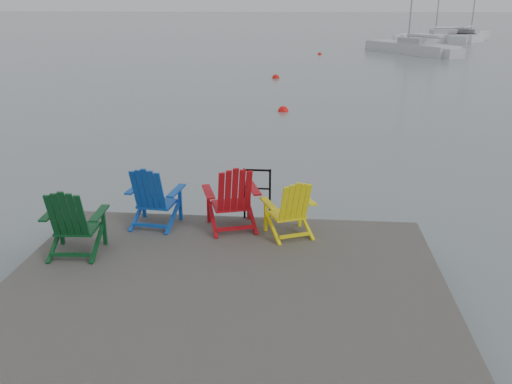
# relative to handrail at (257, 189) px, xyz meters

# --- Properties ---
(ground) EXTENTS (400.00, 400.00, 0.00)m
(ground) POSITION_rel_handrail_xyz_m (-0.25, -2.45, -1.04)
(ground) COLOR slate
(ground) RESTS_ON ground
(dock) EXTENTS (6.00, 5.00, 1.40)m
(dock) POSITION_rel_handrail_xyz_m (-0.25, -2.45, -0.69)
(dock) COLOR #2C2A27
(dock) RESTS_ON ground
(handrail) EXTENTS (0.48, 0.04, 0.90)m
(handrail) POSITION_rel_handrail_xyz_m (0.00, 0.00, 0.00)
(handrail) COLOR black
(handrail) RESTS_ON dock
(chair_green) EXTENTS (0.90, 0.84, 1.07)m
(chair_green) POSITION_rel_handrail_xyz_m (-2.57, -1.66, -0.00)
(chair_green) COLOR #0B401C
(chair_green) RESTS_ON dock
(chair_blue) EXTENTS (0.92, 0.86, 1.07)m
(chair_blue) POSITION_rel_handrail_xyz_m (-1.69, -0.49, -0.00)
(chair_blue) COLOR #1047AE
(chair_blue) RESTS_ON dock
(chair_red) EXTENTS (1.05, 1.00, 1.12)m
(chair_red) POSITION_rel_handrail_xyz_m (-0.36, -0.49, 0.02)
(chair_red) COLOR #B20D15
(chair_red) RESTS_ON dock
(chair_yellow) EXTENTS (0.94, 0.90, 0.97)m
(chair_yellow) POSITION_rel_handrail_xyz_m (0.59, -0.69, -0.05)
(chair_yellow) COLOR yellow
(chair_yellow) RESTS_ON dock
(sailboat_near) EXTENTS (6.50, 8.49, 11.88)m
(sailboat_near) POSITION_rel_handrail_xyz_m (9.21, 37.43, -0.69)
(sailboat_near) COLOR silver
(sailboat_near) RESTS_ON ground
(sailboat_mid) EXTENTS (6.51, 9.57, 12.96)m
(sailboat_mid) POSITION_rel_handrail_xyz_m (17.98, 53.04, -0.69)
(sailboat_mid) COLOR silver
(sailboat_mid) RESTS_ON ground
(sailboat_far) EXTENTS (8.10, 3.10, 10.96)m
(sailboat_far) POSITION_rel_handrail_xyz_m (14.30, 50.69, -0.69)
(sailboat_far) COLOR white
(sailboat_far) RESTS_ON ground
(buoy_a) EXTENTS (0.41, 0.41, 0.41)m
(buoy_a) POSITION_rel_handrail_xyz_m (-0.08, 12.23, -1.04)
(buoy_a) COLOR red
(buoy_a) RESTS_ON ground
(buoy_b) EXTENTS (0.41, 0.41, 0.41)m
(buoy_b) POSITION_rel_handrail_xyz_m (-0.90, 21.67, -1.04)
(buoy_b) COLOR red
(buoy_b) RESTS_ON ground
(buoy_d) EXTENTS (0.33, 0.33, 0.33)m
(buoy_d) POSITION_rel_handrail_xyz_m (1.80, 35.86, -1.04)
(buoy_d) COLOR red
(buoy_d) RESTS_ON ground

